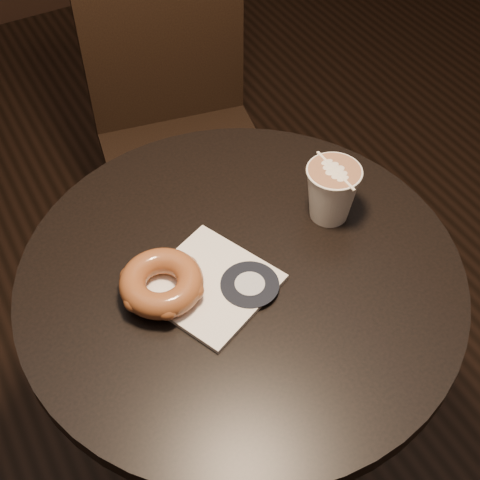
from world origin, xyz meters
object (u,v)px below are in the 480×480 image
at_px(pastry_bag, 210,285).
at_px(latte_cup, 331,193).
at_px(doughnut, 161,283).
at_px(chair, 176,106).
at_px(cafe_table, 241,341).

xyz_separation_m(pastry_bag, latte_cup, (0.24, 0.04, 0.05)).
bearing_deg(pastry_bag, doughnut, 140.16).
xyz_separation_m(chair, latte_cup, (-0.00, -0.63, 0.25)).
xyz_separation_m(cafe_table, pastry_bag, (-0.06, -0.00, 0.20)).
distance_m(chair, doughnut, 0.76).
xyz_separation_m(cafe_table, chair, (0.19, 0.67, 0.00)).
height_order(chair, latte_cup, chair).
distance_m(cafe_table, latte_cup, 0.31).
distance_m(pastry_bag, latte_cup, 0.25).
bearing_deg(chair, doughnut, -104.98).
bearing_deg(latte_cup, pastry_bag, -171.05).
height_order(pastry_bag, doughnut, doughnut).
bearing_deg(cafe_table, chair, 74.02).
relative_size(pastry_bag, latte_cup, 1.72).
xyz_separation_m(chair, pastry_bag, (-0.25, -0.67, 0.20)).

